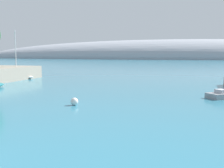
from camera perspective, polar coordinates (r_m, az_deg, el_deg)
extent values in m
ellipsoid|color=#999EA8|center=(244.99, 11.69, 5.32)|extent=(386.18, 76.16, 34.59)
ellipsoid|color=white|center=(54.83, -19.84, 1.47)|extent=(7.49, 1.82, 0.73)
cylinder|color=silver|center=(54.65, -20.03, 6.36)|extent=(0.14, 0.14, 8.62)
cube|color=silver|center=(54.58, -19.58, 2.22)|extent=(3.37, 0.12, 0.10)
cube|color=#B2B7C1|center=(31.39, 22.45, -1.43)|extent=(1.48, 1.49, 0.40)
sphere|color=silver|center=(25.43, -8.10, -3.74)|extent=(0.72, 0.72, 0.72)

